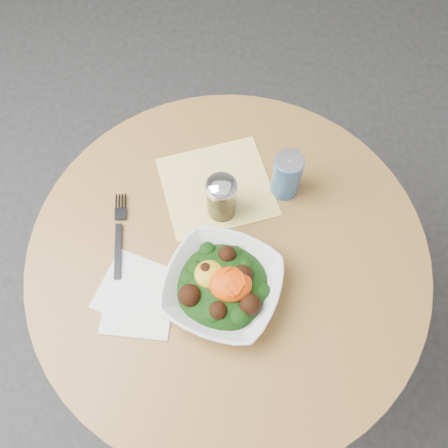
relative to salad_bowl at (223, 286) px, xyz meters
name	(u,v)px	position (x,y,z in m)	size (l,w,h in m)	color
ground	(227,332)	(0.01, 0.08, -0.78)	(6.00, 6.00, 0.00)	#2A2A2C
table	(228,283)	(0.01, 0.08, -0.23)	(0.90, 0.90, 0.75)	black
cloth_napkin	(217,187)	(-0.02, 0.26, -0.03)	(0.25, 0.23, 0.00)	yellow
paper_napkins	(136,296)	(-0.18, -0.02, -0.03)	(0.19, 0.20, 0.00)	white
salad_bowl	(223,286)	(0.00, 0.00, 0.00)	(0.31, 0.31, 0.09)	white
fork	(119,232)	(-0.24, 0.13, -0.03)	(0.04, 0.21, 0.00)	black
spice_shaker	(221,197)	(-0.01, 0.19, 0.03)	(0.07, 0.07, 0.13)	silver
beverage_can	(287,175)	(0.14, 0.26, 0.03)	(0.07, 0.07, 0.13)	navy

